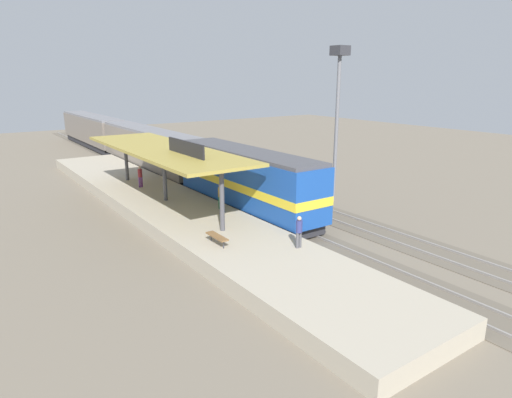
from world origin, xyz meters
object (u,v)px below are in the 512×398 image
object	(u,v)px
passenger_carriage_front	(149,149)
person_boarding	(299,230)
platform_bench	(217,237)
person_walking	(221,195)
light_mast	(338,92)
person_waiting	(140,176)
passenger_carriage_rear	(92,130)
locomotive	(246,181)

from	to	relation	value
passenger_carriage_front	person_boarding	bearing A→B (deg)	-95.79
platform_bench	person_walking	distance (m)	6.71
person_boarding	passenger_carriage_front	bearing A→B (deg)	84.21
light_mast	person_boarding	distance (m)	14.86
person_waiting	person_walking	distance (m)	9.20
light_mast	platform_bench	bearing A→B (deg)	-158.68
person_waiting	person_walking	size ratio (longest dim) A/B	1.00
person_walking	light_mast	bearing A→B (deg)	-1.58
passenger_carriage_rear	light_mast	world-z (taller)	light_mast
locomotive	light_mast	distance (m)	9.87
locomotive	person_walking	distance (m)	2.57
passenger_carriage_front	light_mast	size ratio (longest dim) A/B	1.71
locomotive	passenger_carriage_front	size ratio (longest dim) A/B	0.72
passenger_carriage_front	person_walking	bearing A→B (deg)	-97.48
person_walking	passenger_carriage_front	bearing A→B (deg)	82.52
locomotive	person_waiting	world-z (taller)	locomotive
locomotive	person_boarding	xyz separation A→B (m)	(-2.74, -9.03, -0.56)
locomotive	person_boarding	bearing A→B (deg)	-106.88
platform_bench	passenger_carriage_front	distance (m)	24.99
light_mast	locomotive	bearing A→B (deg)	173.79
passenger_carriage_front	passenger_carriage_rear	bearing A→B (deg)	90.00
person_walking	locomotive	bearing A→B (deg)	13.10
platform_bench	person_waiting	distance (m)	14.67
passenger_carriage_front	person_boarding	distance (m)	27.17
locomotive	person_walking	world-z (taller)	locomotive
platform_bench	light_mast	distance (m)	16.41
light_mast	person_boarding	bearing A→B (deg)	-142.19
locomotive	person_boarding	distance (m)	9.45
person_walking	person_boarding	world-z (taller)	same
person_boarding	person_walking	bearing A→B (deg)	87.97
light_mast	person_waiting	xyz separation A→B (m)	(-12.43, 9.22, -6.54)
person_waiting	person_boarding	bearing A→B (deg)	-83.79
person_boarding	platform_bench	bearing A→B (deg)	139.42
platform_bench	passenger_carriage_rear	xyz separation A→B (m)	(6.00, 45.04, 0.97)
passenger_carriage_rear	light_mast	size ratio (longest dim) A/B	1.71
locomotive	passenger_carriage_front	world-z (taller)	locomotive
platform_bench	person_waiting	bearing A→B (deg)	84.65
locomotive	passenger_carriage_rear	distance (m)	38.80
person_waiting	light_mast	bearing A→B (deg)	-36.55
platform_bench	passenger_carriage_front	world-z (taller)	passenger_carriage_front
person_boarding	passenger_carriage_rear	bearing A→B (deg)	86.72
passenger_carriage_front	passenger_carriage_rear	distance (m)	20.80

